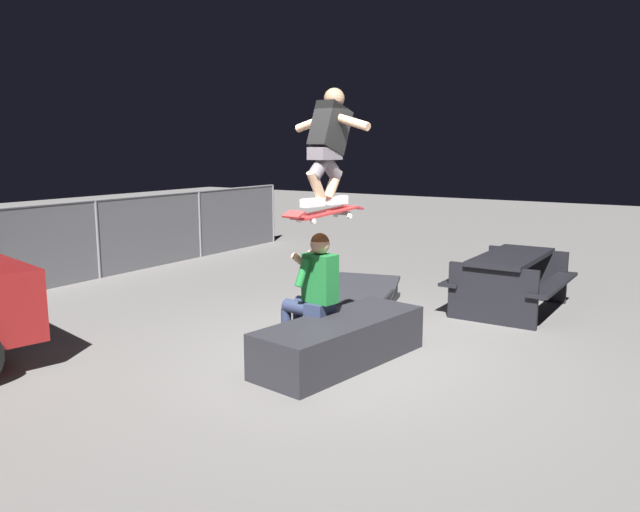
# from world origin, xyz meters

# --- Properties ---
(ground_plane) EXTENTS (40.00, 40.00, 0.00)m
(ground_plane) POSITION_xyz_m (0.00, 0.00, 0.00)
(ground_plane) COLOR slate
(ledge_box_main) EXTENTS (2.03, 1.00, 0.45)m
(ledge_box_main) POSITION_xyz_m (-0.20, -0.10, 0.22)
(ledge_box_main) COLOR #28282D
(ledge_box_main) RESTS_ON ground
(person_sitting_on_ledge) EXTENTS (0.60, 0.78, 1.28)m
(person_sitting_on_ledge) POSITION_xyz_m (-0.11, 0.29, 0.71)
(person_sitting_on_ledge) COLOR #2D3856
(person_sitting_on_ledge) RESTS_ON ground
(skateboard) EXTENTS (1.04, 0.33, 0.13)m
(skateboard) POSITION_xyz_m (-0.24, 0.06, 1.50)
(skateboard) COLOR #B72D2D
(skater_airborne) EXTENTS (0.63, 0.89, 1.12)m
(skater_airborne) POSITION_xyz_m (-0.18, 0.05, 2.19)
(skater_airborne) COLOR white
(kicker_ramp) EXTENTS (1.29, 1.16, 0.41)m
(kicker_ramp) POSITION_xyz_m (2.04, 0.89, 0.07)
(kicker_ramp) COLOR #28282D
(kicker_ramp) RESTS_ON ground
(picnic_table_back) EXTENTS (1.72, 1.36, 0.75)m
(picnic_table_back) POSITION_xyz_m (2.76, -0.96, 0.50)
(picnic_table_back) COLOR black
(picnic_table_back) RESTS_ON ground
(fence_back) EXTENTS (12.05, 0.05, 1.30)m
(fence_back) POSITION_xyz_m (-0.00, 5.33, 0.69)
(fence_back) COLOR slate
(fence_back) RESTS_ON ground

